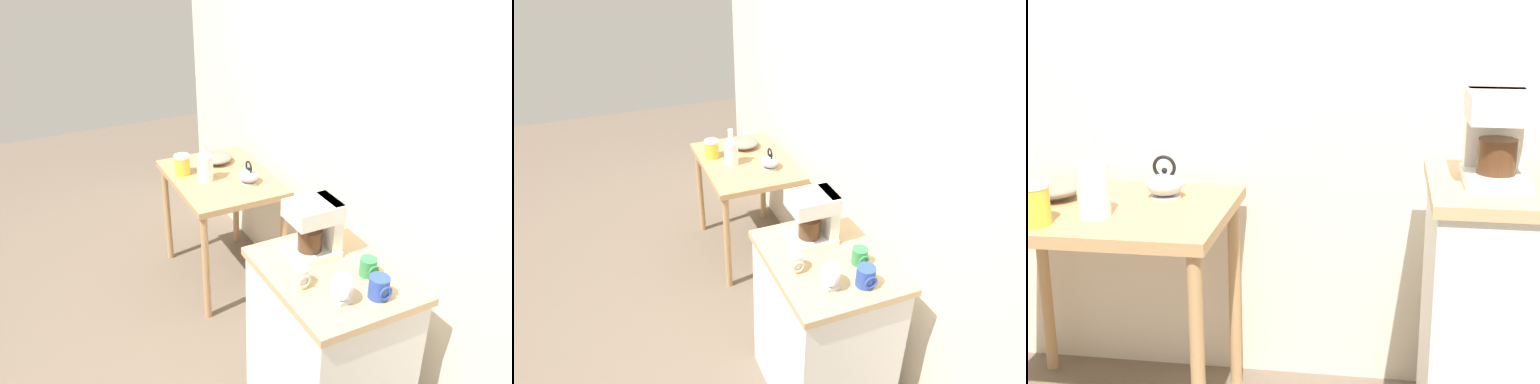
# 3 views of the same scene
# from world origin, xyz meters

# --- Properties ---
(ground_plane) EXTENTS (8.00, 8.00, 0.00)m
(ground_plane) POSITION_xyz_m (0.00, 0.00, 0.00)
(ground_plane) COLOR #6B5B4C
(back_wall) EXTENTS (4.40, 0.10, 2.80)m
(back_wall) POSITION_xyz_m (0.10, 0.48, 1.40)
(back_wall) COLOR beige
(back_wall) RESTS_ON ground_plane
(wooden_table) EXTENTS (0.82, 0.61, 0.77)m
(wooden_table) POSITION_xyz_m (-0.71, 0.06, 0.66)
(wooden_table) COLOR tan
(wooden_table) RESTS_ON ground_plane
(kitchen_counter) EXTENTS (0.68, 0.55, 0.91)m
(kitchen_counter) POSITION_xyz_m (0.65, 0.01, 0.46)
(kitchen_counter) COLOR white
(kitchen_counter) RESTS_ON ground_plane
(bowl_stoneware) EXTENTS (0.21, 0.21, 0.07)m
(bowl_stoneware) POSITION_xyz_m (-0.92, 0.12, 0.80)
(bowl_stoneware) COLOR gray
(bowl_stoneware) RESTS_ON wooden_table
(teakettle) EXTENTS (0.15, 0.13, 0.15)m
(teakettle) POSITION_xyz_m (-0.54, 0.18, 0.81)
(teakettle) COLOR #B2B5BA
(teakettle) RESTS_ON wooden_table
(glass_carafe_vase) EXTENTS (0.10, 0.10, 0.26)m
(glass_carafe_vase) POSITION_xyz_m (-0.70, -0.05, 0.86)
(glass_carafe_vase) COLOR silver
(glass_carafe_vase) RESTS_ON wooden_table
(canister_enamel) EXTENTS (0.10, 0.10, 0.13)m
(canister_enamel) POSITION_xyz_m (-0.85, -0.15, 0.83)
(canister_enamel) COLOR gold
(canister_enamel) RESTS_ON wooden_table
(coffee_maker) EXTENTS (0.18, 0.22, 0.26)m
(coffee_maker) POSITION_xyz_m (0.50, 0.01, 1.05)
(coffee_maker) COLOR white
(coffee_maker) RESTS_ON kitchen_counter
(mug_small_cream) EXTENTS (0.08, 0.07, 0.08)m
(mug_small_cream) POSITION_xyz_m (0.67, -0.17, 0.95)
(mug_small_cream) COLOR beige
(mug_small_cream) RESTS_ON kitchen_counter
(mug_blue) EXTENTS (0.09, 0.08, 0.09)m
(mug_blue) POSITION_xyz_m (0.88, 0.07, 0.96)
(mug_blue) COLOR #2D4CAD
(mug_blue) RESTS_ON kitchen_counter
(mug_tall_green) EXTENTS (0.08, 0.07, 0.08)m
(mug_tall_green) POSITION_xyz_m (0.74, 0.12, 0.95)
(mug_tall_green) COLOR #338C4C
(mug_tall_green) RESTS_ON kitchen_counter
(table_clock) EXTENTS (0.11, 0.06, 0.12)m
(table_clock) POSITION_xyz_m (0.83, -0.07, 0.97)
(table_clock) COLOR #B2B5BA
(table_clock) RESTS_ON kitchen_counter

